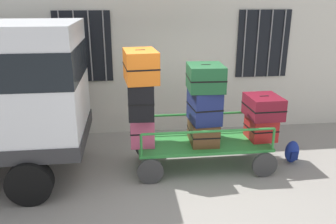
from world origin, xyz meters
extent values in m
plane|color=gray|center=(0.00, 0.00, 0.00)|extent=(40.00, 40.00, 0.00)
cube|color=silver|center=(0.00, 2.49, 2.50)|extent=(12.00, 0.30, 5.00)
cube|color=black|center=(-1.80, 2.32, 2.00)|extent=(1.20, 0.04, 1.50)
cylinder|color=gray|center=(-2.25, 2.28, 2.00)|extent=(0.03, 0.03, 1.50)
cylinder|color=gray|center=(-1.95, 2.28, 2.00)|extent=(0.03, 0.03, 1.50)
cylinder|color=gray|center=(-1.65, 2.28, 2.00)|extent=(0.03, 0.03, 1.50)
cylinder|color=gray|center=(-1.35, 2.28, 2.00)|extent=(0.03, 0.03, 1.50)
cube|color=black|center=(2.20, 2.32, 2.00)|extent=(1.20, 0.04, 1.50)
cylinder|color=gray|center=(1.75, 2.28, 2.00)|extent=(0.03, 0.03, 1.50)
cylinder|color=gray|center=(2.05, 2.28, 2.00)|extent=(0.03, 0.03, 1.50)
cylinder|color=gray|center=(2.35, 2.28, 2.00)|extent=(0.03, 0.03, 1.50)
cylinder|color=gray|center=(2.65, 2.28, 2.00)|extent=(0.03, 0.03, 1.50)
cylinder|color=black|center=(-2.41, -0.46, 0.35)|extent=(0.70, 0.22, 0.70)
cube|color=#2D8438|center=(0.44, 0.42, 0.47)|extent=(2.36, 0.98, 0.05)
cylinder|color=#383838|center=(1.44, -0.09, 0.22)|extent=(0.45, 0.06, 0.45)
cylinder|color=#383838|center=(1.44, 0.93, 0.22)|extent=(0.45, 0.06, 0.45)
cylinder|color=#383838|center=(-0.56, -0.09, 0.22)|extent=(0.45, 0.06, 0.45)
cylinder|color=#383838|center=(-0.56, 0.93, 0.22)|extent=(0.45, 0.06, 0.45)
cylinder|color=#2D8438|center=(1.58, -0.03, 0.69)|extent=(0.04, 0.04, 0.38)
cylinder|color=#2D8438|center=(1.58, 0.87, 0.69)|extent=(0.04, 0.04, 0.38)
cylinder|color=#2D8438|center=(-0.70, -0.03, 0.69)|extent=(0.04, 0.04, 0.38)
cylinder|color=#2D8438|center=(-0.70, 0.87, 0.69)|extent=(0.04, 0.04, 0.38)
cylinder|color=#2D8438|center=(0.44, -0.03, 0.88)|extent=(2.28, 0.04, 0.04)
cylinder|color=#2D8438|center=(0.44, 0.87, 0.88)|extent=(2.28, 0.04, 0.04)
cube|color=#CC4C72|center=(-0.66, 0.42, 0.77)|extent=(0.42, 0.39, 0.55)
cube|color=black|center=(-0.66, 0.42, 0.77)|extent=(0.43, 0.40, 0.02)
cube|color=black|center=(-0.66, 0.42, 1.04)|extent=(0.15, 0.03, 0.02)
cube|color=black|center=(-0.66, 0.39, 1.36)|extent=(0.46, 0.70, 0.61)
cube|color=black|center=(-0.66, 0.39, 1.36)|extent=(0.47, 0.72, 0.02)
cube|color=black|center=(-0.66, 0.39, 1.65)|extent=(0.15, 0.04, 0.02)
cube|color=orange|center=(-0.66, 0.42, 1.93)|extent=(0.59, 0.83, 0.52)
cube|color=black|center=(-0.66, 0.42, 1.93)|extent=(0.60, 0.84, 0.02)
cube|color=black|center=(-0.66, 0.42, 2.19)|extent=(0.16, 0.04, 0.02)
cube|color=brown|center=(0.44, 0.43, 0.70)|extent=(0.49, 0.69, 0.40)
cube|color=black|center=(0.44, 0.43, 0.70)|extent=(0.50, 0.70, 0.02)
cube|color=black|center=(0.44, 0.43, 0.89)|extent=(0.16, 0.03, 0.02)
cube|color=navy|center=(0.44, 0.40, 1.20)|extent=(0.53, 0.68, 0.58)
cube|color=black|center=(0.44, 0.40, 1.20)|extent=(0.54, 0.69, 0.02)
cube|color=black|center=(0.44, 0.40, 1.48)|extent=(0.16, 0.04, 0.02)
cube|color=#194C28|center=(0.44, 0.39, 1.71)|extent=(0.62, 0.71, 0.44)
cube|color=black|center=(0.44, 0.39, 1.71)|extent=(0.63, 0.72, 0.02)
cube|color=black|center=(0.44, 0.39, 1.92)|extent=(0.16, 0.04, 0.02)
cube|color=#B21E1E|center=(1.54, 0.46, 0.71)|extent=(0.49, 0.54, 0.43)
cube|color=black|center=(1.54, 0.46, 0.71)|extent=(0.50, 0.55, 0.02)
cube|color=black|center=(1.54, 0.46, 0.92)|extent=(0.16, 0.04, 0.02)
cube|color=maroon|center=(1.54, 0.43, 1.13)|extent=(0.59, 0.69, 0.39)
cube|color=black|center=(1.54, 0.43, 1.13)|extent=(0.60, 0.70, 0.02)
cube|color=black|center=(1.54, 0.43, 1.32)|extent=(0.16, 0.03, 0.02)
ellipsoid|color=navy|center=(2.17, 0.38, 0.22)|extent=(0.27, 0.19, 0.44)
cube|color=navy|center=(2.17, 0.29, 0.18)|extent=(0.14, 0.06, 0.15)
camera|label=1|loc=(-0.89, -5.29, 3.03)|focal=37.00mm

